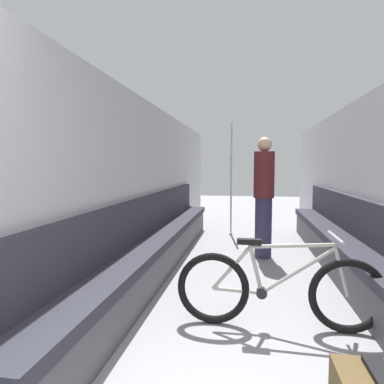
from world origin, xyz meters
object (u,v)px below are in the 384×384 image
Objects in this scene: bench_seat_row_left at (158,246)px; bicycle at (278,290)px; bench_seat_row_right at (349,253)px; grab_pole_near at (231,181)px; passenger_standing at (264,196)px.

bench_seat_row_left is 3.52× the size of bicycle.
grab_pole_near reaches higher than bench_seat_row_right.
bench_seat_row_right is 3.52× the size of bicycle.
grab_pole_near is at bearing 110.77° from passenger_standing.
grab_pole_near is at bearing 104.63° from bicycle.
grab_pole_near is 1.72m from passenger_standing.
bench_seat_row_left is 1.00× the size of bench_seat_row_right.
bench_seat_row_right is 1.65m from bicycle.
bench_seat_row_right is (2.34, 0.00, 0.00)m from bench_seat_row_left.
bench_seat_row_right is 2.75× the size of grab_pole_near.
passenger_standing is (0.56, -1.62, -0.15)m from grab_pole_near.
bench_seat_row_left is 1.96m from bicycle.
bench_seat_row_left is at bearing -145.33° from passenger_standing.
passenger_standing reaches higher than bench_seat_row_right.
bicycle is at bearing -124.41° from bench_seat_row_right.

